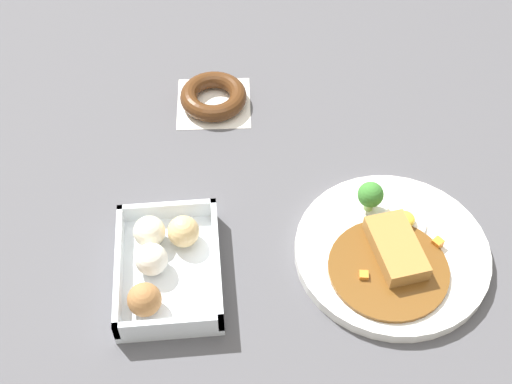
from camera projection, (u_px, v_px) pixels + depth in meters
ground_plane at (278, 196)px, 1.09m from camera, size 1.60×1.60×0.00m
curry_plate at (391, 251)px, 1.01m from camera, size 0.28×0.28×0.07m
donut_box at (164, 264)px, 0.98m from camera, size 0.20×0.14×0.06m
chocolate_ring_donut at (213, 97)px, 1.21m from camera, size 0.13×0.13×0.03m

